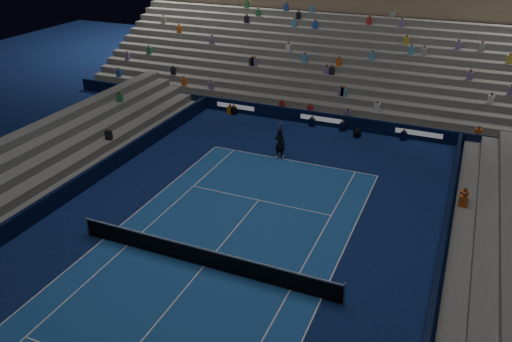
% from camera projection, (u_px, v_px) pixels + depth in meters
% --- Properties ---
extents(ground, '(90.00, 90.00, 0.00)m').
position_uv_depth(ground, '(204.00, 266.00, 22.91)').
color(ground, '#0C1948').
rests_on(ground, ground).
extents(court_surface, '(10.97, 23.77, 0.01)m').
position_uv_depth(court_surface, '(204.00, 266.00, 22.91)').
color(court_surface, '#1A4C91').
rests_on(court_surface, ground).
extents(sponsor_barrier_far, '(44.00, 0.25, 1.00)m').
position_uv_depth(sponsor_barrier_far, '(322.00, 119.00, 37.87)').
color(sponsor_barrier_far, black).
rests_on(sponsor_barrier_far, ground).
extents(sponsor_barrier_east, '(0.25, 37.00, 1.00)m').
position_uv_depth(sponsor_barrier_east, '(430.00, 318.00, 19.30)').
color(sponsor_barrier_east, black).
rests_on(sponsor_barrier_east, ground).
extents(sponsor_barrier_west, '(0.25, 37.00, 1.00)m').
position_uv_depth(sponsor_barrier_west, '(36.00, 212.00, 26.06)').
color(sponsor_barrier_west, black).
rests_on(sponsor_barrier_west, ground).
extents(grandstand_main, '(44.00, 15.20, 11.20)m').
position_uv_depth(grandstand_main, '(354.00, 52.00, 44.29)').
color(grandstand_main, slate).
rests_on(grandstand_main, ground).
extents(tennis_net, '(12.90, 0.10, 1.10)m').
position_uv_depth(tennis_net, '(203.00, 257.00, 22.68)').
color(tennis_net, '#B2B2B7').
rests_on(tennis_net, ground).
extents(tennis_player, '(0.81, 0.60, 2.02)m').
position_uv_depth(tennis_player, '(280.00, 144.00, 32.58)').
color(tennis_player, black).
rests_on(tennis_player, ground).
extents(broadcast_camera, '(0.49, 0.88, 0.52)m').
position_uv_depth(broadcast_camera, '(357.00, 133.00, 35.99)').
color(broadcast_camera, black).
rests_on(broadcast_camera, ground).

